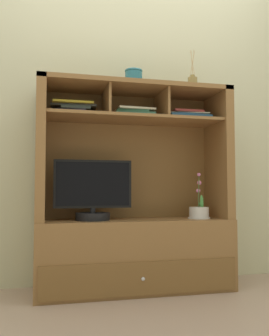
% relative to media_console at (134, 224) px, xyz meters
% --- Properties ---
extents(floor_plane, '(6.00, 6.00, 0.02)m').
position_rel_media_console_xyz_m(floor_plane, '(0.00, -0.01, -0.45)').
color(floor_plane, tan).
rests_on(floor_plane, ground).
extents(back_wall, '(6.00, 0.02, 2.80)m').
position_rel_media_console_xyz_m(back_wall, '(0.00, 0.23, 0.96)').
color(back_wall, beige).
rests_on(back_wall, ground).
extents(media_console, '(1.30, 0.45, 1.38)m').
position_rel_media_console_xyz_m(media_console, '(0.00, 0.00, 0.00)').
color(media_console, brown).
rests_on(media_console, ground).
extents(tv_monitor, '(0.51, 0.22, 0.40)m').
position_rel_media_console_xyz_m(tv_monitor, '(-0.29, -0.03, 0.20)').
color(tv_monitor, black).
rests_on(tv_monitor, media_console).
extents(potted_orchid, '(0.16, 0.16, 0.32)m').
position_rel_media_console_xyz_m(potted_orchid, '(0.45, -0.06, 0.08)').
color(potted_orchid, silver).
rests_on(potted_orchid, media_console).
extents(magazine_stack_left, '(0.33, 0.23, 0.06)m').
position_rel_media_console_xyz_m(magazine_stack_left, '(0.38, 0.00, 0.75)').
color(magazine_stack_left, beige).
rests_on(magazine_stack_left, media_console).
extents(magazine_stack_centre, '(0.31, 0.24, 0.08)m').
position_rel_media_console_xyz_m(magazine_stack_centre, '(-0.42, 0.03, 0.77)').
color(magazine_stack_centre, beige).
rests_on(magazine_stack_centre, media_console).
extents(magazine_stack_right, '(0.29, 0.26, 0.06)m').
position_rel_media_console_xyz_m(magazine_stack_right, '(-0.00, 0.02, 0.75)').
color(magazine_stack_right, '#3C3A43').
rests_on(magazine_stack_right, media_console).
extents(diffuser_bottle, '(0.07, 0.07, 0.29)m').
position_rel_media_console_xyz_m(diffuser_bottle, '(0.42, -0.02, 0.99)').
color(diffuser_bottle, olive).
rests_on(diffuser_bottle, media_console).
extents(ceramic_vase, '(0.13, 0.13, 0.12)m').
position_rel_media_console_xyz_m(ceramic_vase, '(0.00, 0.02, 1.01)').
color(ceramic_vase, '#2A6E82').
rests_on(ceramic_vase, media_console).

